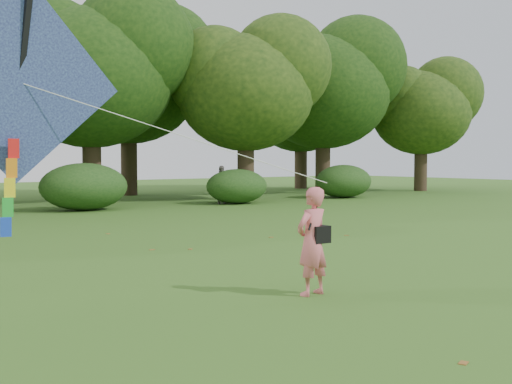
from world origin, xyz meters
TOP-DOWN VIEW (x-y plane):
  - ground at (0.00, 0.00)m, footprint 100.00×100.00m
  - man_kite_flyer at (-0.22, 0.70)m, footprint 0.65×0.47m
  - bystander_right at (9.34, 17.69)m, footprint 1.10×0.78m
  - crossbody_bag at (-0.11, 0.67)m, footprint 0.43×0.20m
  - flying_kite at (-3.99, 2.27)m, footprint 5.40×2.01m
  - tree_line at (1.67, 22.88)m, footprint 54.70×15.30m
  - fallen_leaves at (-0.03, 4.63)m, footprint 11.21×13.19m

SIDE VIEW (x-z plane):
  - ground at x=0.00m, z-range 0.00..0.00m
  - fallen_leaves at x=-0.03m, z-range 0.00..0.01m
  - man_kite_flyer at x=-0.22m, z-range 0.00..1.63m
  - bystander_right at x=9.34m, z-range 0.00..1.73m
  - crossbody_bag at x=-0.11m, z-range 0.58..1.26m
  - flying_kite at x=-3.99m, z-range 1.32..4.71m
  - tree_line at x=1.67m, z-range 0.86..10.35m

